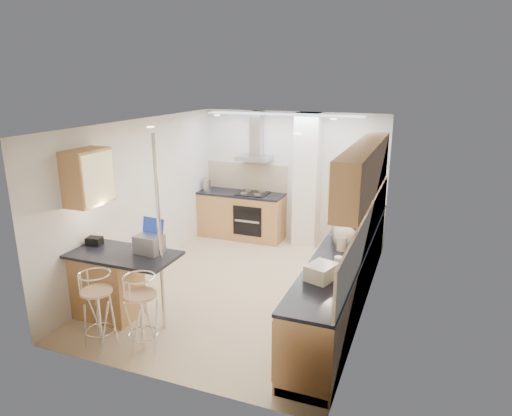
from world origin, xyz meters
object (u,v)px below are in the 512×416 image
at_px(laptop, 149,244).
at_px(bread_bin, 321,272).
at_px(microwave, 348,232).
at_px(bar_stool_end, 142,314).
at_px(bar_stool_near, 98,310).

distance_m(laptop, bread_bin, 2.24).
distance_m(microwave, bar_stool_end, 2.90).
height_order(laptop, bar_stool_near, laptop).
bearing_deg(bar_stool_near, bar_stool_end, -2.40).
bearing_deg(bar_stool_near, bread_bin, 5.55).
distance_m(laptop, bar_stool_near, 1.01).
bearing_deg(bread_bin, microwave, 104.82).
bearing_deg(bar_stool_end, bar_stool_near, 137.53).
xyz_separation_m(microwave, bar_stool_near, (-2.53, -2.12, -0.61)).
relative_size(microwave, bread_bin, 1.76).
bearing_deg(bread_bin, bar_stool_end, -140.93).
relative_size(microwave, bar_stool_near, 0.62).
xyz_separation_m(microwave, bar_stool_end, (-1.99, -2.01, -0.60)).
height_order(microwave, bar_stool_end, microwave).
distance_m(laptop, bar_stool_end, 0.95).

